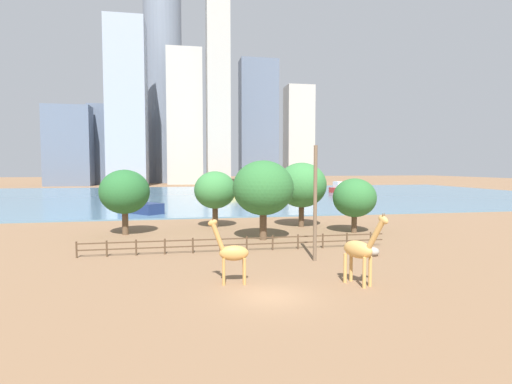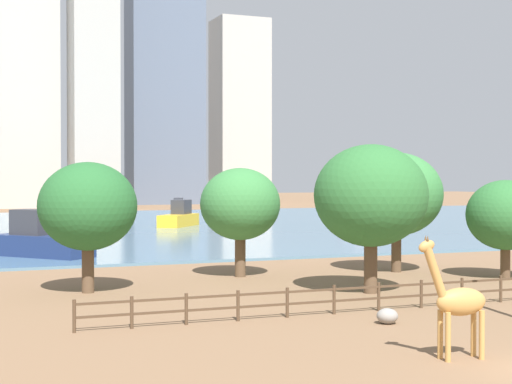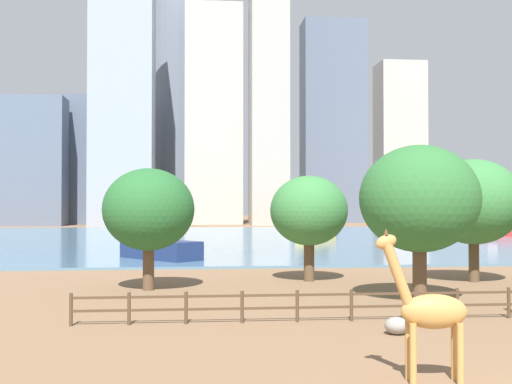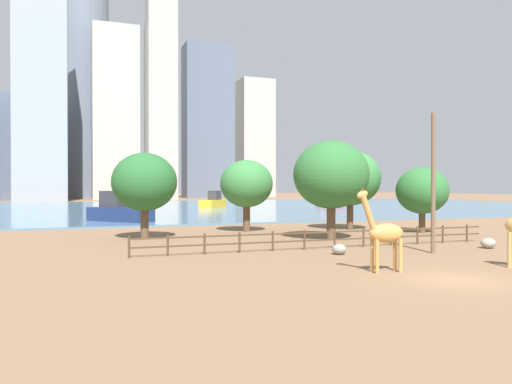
# 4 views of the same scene
# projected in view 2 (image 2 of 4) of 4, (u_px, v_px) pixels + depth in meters

# --- Properties ---
(ground_plane) EXTENTS (400.00, 400.00, 0.00)m
(ground_plane) POSITION_uv_depth(u_px,v_px,m) (97.00, 226.00, 98.43)
(ground_plane) COLOR brown
(harbor_water) EXTENTS (180.00, 86.00, 0.20)m
(harbor_water) POSITION_uv_depth(u_px,v_px,m) (101.00, 227.00, 95.64)
(harbor_water) COLOR slate
(harbor_water) RESTS_ON ground
(giraffe_tall) EXTENTS (2.56, 0.88, 4.15)m
(giraffe_tall) POSITION_uv_depth(u_px,v_px,m) (457.00, 301.00, 25.97)
(giraffe_tall) COLOR #C18C47
(giraffe_tall) RESTS_ON ground
(boulder_near_fence) EXTENTS (0.89, 0.86, 0.64)m
(boulder_near_fence) POSITION_uv_depth(u_px,v_px,m) (387.00, 316.00, 32.33)
(boulder_near_fence) COLOR gray
(boulder_near_fence) RESTS_ON ground
(enclosure_fence) EXTENTS (26.12, 0.14, 1.30)m
(enclosure_fence) POSITION_uv_depth(u_px,v_px,m) (363.00, 295.00, 35.14)
(enclosure_fence) COLOR #4C3826
(enclosure_fence) RESTS_ON ground
(tree_left_large) EXTENTS (4.68, 4.68, 5.92)m
(tree_left_large) POSITION_uv_depth(u_px,v_px,m) (506.00, 215.00, 47.05)
(tree_left_large) COLOR brown
(tree_left_large) RESTS_ON ground
(tree_center_broad) EXTENTS (5.96, 5.96, 7.80)m
(tree_center_broad) POSITION_uv_depth(u_px,v_px,m) (371.00, 196.00, 40.90)
(tree_center_broad) COLOR brown
(tree_center_broad) RESTS_ON ground
(tree_right_tall) EXTENTS (5.17, 5.17, 6.87)m
(tree_right_tall) POSITION_uv_depth(u_px,v_px,m) (88.00, 207.00, 41.03)
(tree_right_tall) COLOR brown
(tree_right_tall) RESTS_ON ground
(tree_left_small) EXTENTS (5.93, 5.93, 7.67)m
(tree_left_small) POSITION_uv_depth(u_px,v_px,m) (396.00, 194.00, 50.18)
(tree_left_small) COLOR brown
(tree_left_small) RESTS_ON ground
(tree_right_small) EXTENTS (4.90, 4.90, 6.65)m
(tree_right_small) POSITION_uv_depth(u_px,v_px,m) (240.00, 205.00, 47.73)
(tree_right_small) COLOR brown
(tree_right_small) RESTS_ON ground
(boat_ferry) EXTENTS (3.67, 7.29, 3.06)m
(boat_ferry) POSITION_uv_depth(u_px,v_px,m) (357.00, 212.00, 110.50)
(boat_ferry) COLOR #B22D28
(boat_ferry) RESTS_ON harbor_water
(boat_sailboat) EXTENTS (6.51, 7.32, 3.19)m
(boat_sailboat) POSITION_uv_depth(u_px,v_px,m) (179.00, 217.00, 94.94)
(boat_sailboat) COLOR gold
(boat_sailboat) RESTS_ON harbor_water
(boat_tug) EXTENTS (4.04, 6.24, 2.58)m
(boat_tug) POSITION_uv_depth(u_px,v_px,m) (179.00, 208.00, 130.36)
(boat_tug) COLOR navy
(boat_tug) RESTS_ON harbor_water
(boat_barge) EXTENTS (7.31, 7.85, 3.48)m
(boat_barge) POSITION_uv_depth(u_px,v_px,m) (40.00, 240.00, 58.36)
(boat_barge) COLOR navy
(boat_barge) RESTS_ON harbor_water
(skyline_tower_glass) EXTENTS (14.29, 9.53, 54.88)m
(skyline_tower_glass) POSITION_uv_depth(u_px,v_px,m) (21.00, 73.00, 158.75)
(skyline_tower_glass) COLOR #B7B2A8
(skyline_tower_glass) RESTS_ON ground
(skyline_block_left) EXTENTS (12.97, 10.99, 45.88)m
(skyline_block_left) POSITION_uv_depth(u_px,v_px,m) (240.00, 111.00, 197.28)
(skyline_block_left) COLOR #B7B2A8
(skyline_block_left) RESTS_ON ground
(skyline_block_right) EXTENTS (17.04, 10.16, 55.38)m
(skyline_block_right) POSITION_uv_depth(u_px,v_px,m) (165.00, 86.00, 182.81)
(skyline_block_right) COLOR slate
(skyline_block_right) RESTS_ON ground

